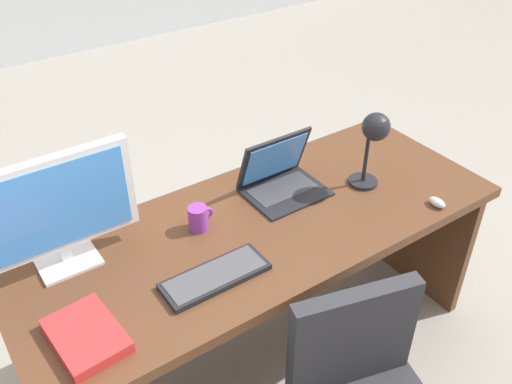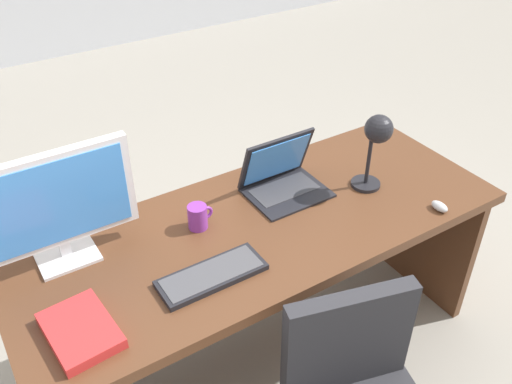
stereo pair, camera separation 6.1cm
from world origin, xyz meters
name	(u,v)px [view 1 (the left image)]	position (x,y,z in m)	size (l,w,h in m)	color
ground	(126,194)	(0.00, 1.50, 0.00)	(12.00, 12.00, 0.00)	gray
desk	(255,256)	(0.00, 0.05, 0.55)	(1.88, 0.74, 0.75)	#56331E
monitor	(55,209)	(-0.67, 0.19, 0.98)	(0.53, 0.16, 0.41)	silver
laptop	(279,173)	(0.19, 0.15, 0.82)	(0.31, 0.25, 0.23)	black
keyboard	(215,276)	(-0.29, -0.16, 0.76)	(0.36, 0.14, 0.02)	black
mouse	(437,202)	(0.62, -0.30, 0.77)	(0.04, 0.07, 0.03)	#B7BABF
desk_lamp	(374,136)	(0.50, -0.04, 0.99)	(0.12, 0.14, 0.33)	black
book	(86,336)	(-0.74, -0.16, 0.77)	(0.20, 0.27, 0.04)	red
coffee_mug	(199,218)	(-0.21, 0.10, 0.80)	(0.10, 0.07, 0.09)	purple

